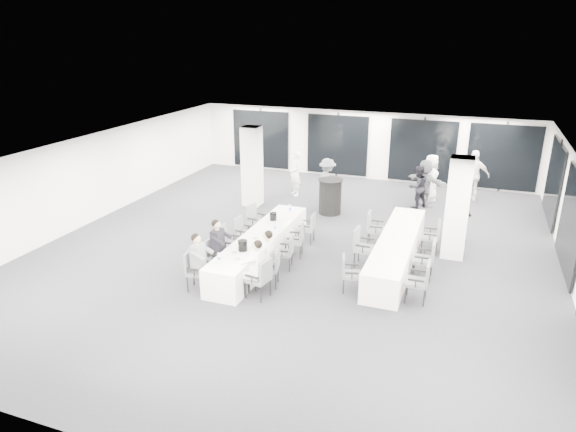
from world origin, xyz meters
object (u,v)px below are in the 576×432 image
object	(u,v)px
standing_guest_d	(474,172)
standing_guest_c	(327,178)
banquet_table_side	(396,251)
cocktail_table	(330,196)
chair_side_right_near	(421,279)
chair_side_left_far	(374,226)
chair_main_right_near	(261,276)
standing_guest_h	(460,209)
chair_main_left_fourth	(242,231)
chair_main_right_mid	(287,250)
standing_guest_b	(418,184)
standing_guest_g	(295,171)
chair_side_right_far	(433,234)
ice_bucket_far	(273,216)
chair_main_right_second	(272,265)
banquet_table_main	(261,247)
chair_main_left_mid	(227,241)
chair_side_left_near	(349,271)
chair_main_right_fourth	(297,238)
chair_main_left_far	(255,219)
chair_main_right_far	(309,226)
chair_main_left_near	(194,268)
chair_side_right_mid	(427,257)
standing_guest_e	(431,175)
ice_bucket_near	(243,246)
chair_main_left_second	(215,253)
chair_side_left_mid	(362,245)

from	to	relation	value
standing_guest_d	standing_guest_c	bearing A→B (deg)	18.93
banquet_table_side	cocktail_table	size ratio (longest dim) A/B	4.19
chair_side_right_near	chair_side_left_far	bearing A→B (deg)	28.36
chair_main_right_near	standing_guest_h	world-z (taller)	standing_guest_h
cocktail_table	chair_main_left_fourth	bearing A→B (deg)	-112.39
cocktail_table	chair_main_right_near	bearing A→B (deg)	-88.78
chair_main_right_near	chair_main_left_fourth	bearing A→B (deg)	43.76
chair_main_right_mid	standing_guest_b	distance (m)	6.72
cocktail_table	chair_main_left_fourth	world-z (taller)	cocktail_table
chair_main_right_near	standing_guest_h	xyz separation A→B (m)	(4.07, 5.37, 0.39)
standing_guest_c	standing_guest_g	distance (m)	1.51
chair_side_right_far	ice_bucket_far	world-z (taller)	ice_bucket_far
chair_main_right_second	standing_guest_c	world-z (taller)	standing_guest_c
chair_main_right_mid	banquet_table_main	bearing A→B (deg)	65.65
standing_guest_g	ice_bucket_far	distance (m)	4.84
banquet_table_main	standing_guest_c	world-z (taller)	standing_guest_c
chair_main_left_fourth	cocktail_table	bearing A→B (deg)	162.24
cocktail_table	chair_side_right_far	world-z (taller)	cocktail_table
chair_main_left_mid	banquet_table_main	bearing A→B (deg)	111.38
chair_side_left_near	standing_guest_d	xyz separation A→B (m)	(2.54, 8.43, 0.54)
chair_main_right_fourth	chair_side_left_far	size ratio (longest dim) A/B	0.94
chair_main_left_far	chair_main_right_far	world-z (taller)	chair_main_left_far
chair_main_left_near	cocktail_table	bearing A→B (deg)	156.94
chair_main_right_near	standing_guest_b	distance (m)	8.31
chair_main_right_far	standing_guest_d	bearing A→B (deg)	-39.72
chair_main_right_near	chair_side_right_mid	xyz separation A→B (m)	(3.47, 2.37, 0.03)
chair_main_right_fourth	standing_guest_e	world-z (taller)	standing_guest_e
chair_main_right_mid	standing_guest_b	world-z (taller)	standing_guest_b
chair_main_right_second	chair_side_left_far	bearing A→B (deg)	-41.88
chair_side_right_near	ice_bucket_near	xyz separation A→B (m)	(-4.29, -0.31, 0.32)
chair_main_left_near	chair_main_left_second	bearing A→B (deg)	170.11
chair_main_right_far	standing_guest_g	size ratio (longest dim) A/B	0.47
chair_side_left_near	chair_main_left_second	bearing A→B (deg)	-101.10
chair_side_right_far	standing_guest_g	size ratio (longest dim) A/B	0.50
chair_main_right_mid	standing_guest_b	bearing A→B (deg)	-31.74
banquet_table_side	chair_main_right_fourth	size ratio (longest dim) A/B	5.43
cocktail_table	chair_main_left_second	size ratio (longest dim) A/B	1.33
chair_side_left_mid	standing_guest_g	bearing A→B (deg)	-143.13
chair_main_right_fourth	chair_side_right_far	xyz separation A→B (m)	(3.47, 1.56, 0.01)
standing_guest_d	standing_guest_h	size ratio (longest dim) A/B	1.11
chair_side_left_mid	chair_side_right_mid	distance (m)	1.69
banquet_table_main	standing_guest_c	xyz separation A→B (m)	(0.31, 5.32, 0.56)
chair_main_right_fourth	chair_side_left_far	distance (m)	2.37
standing_guest_b	chair_main_right_fourth	bearing A→B (deg)	19.82
standing_guest_b	chair_main_left_second	bearing A→B (deg)	14.26
standing_guest_c	standing_guest_d	xyz separation A→B (m)	(4.87, 2.24, 0.12)
chair_side_left_near	chair_side_left_far	size ratio (longest dim) A/B	0.90
standing_guest_c	chair_side_left_near	bearing A→B (deg)	160.69
cocktail_table	ice_bucket_far	xyz separation A→B (m)	(-0.79, -3.20, 0.26)
chair_main_left_second	standing_guest_e	world-z (taller)	standing_guest_e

